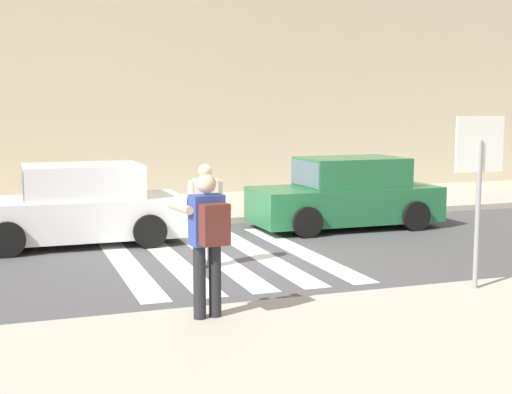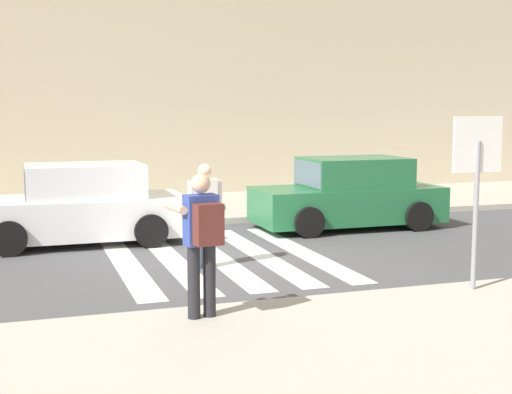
# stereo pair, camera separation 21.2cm
# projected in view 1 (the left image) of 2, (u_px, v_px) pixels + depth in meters

# --- Properties ---
(ground_plane) EXTENTS (120.00, 120.00, 0.00)m
(ground_plane) POSITION_uv_depth(u_px,v_px,m) (220.00, 260.00, 12.42)
(ground_plane) COLOR #4C4C4F
(sidewalk_near) EXTENTS (60.00, 6.00, 0.14)m
(sidewalk_near) POSITION_uv_depth(u_px,v_px,m) (410.00, 386.00, 6.61)
(sidewalk_near) COLOR #B2AD9E
(sidewalk_near) RESTS_ON ground
(sidewalk_far) EXTENTS (60.00, 4.80, 0.14)m
(sidewalk_far) POSITION_uv_depth(u_px,v_px,m) (152.00, 210.00, 18.02)
(sidewalk_far) COLOR #B2AD9E
(sidewalk_far) RESTS_ON ground
(building_facade_far) EXTENTS (56.00, 4.00, 6.27)m
(building_facade_far) POSITION_uv_depth(u_px,v_px,m) (122.00, 91.00, 21.76)
(building_facade_far) COLOR beige
(building_facade_far) RESTS_ON ground
(crosswalk_stripe_0) EXTENTS (0.44, 5.20, 0.01)m
(crosswalk_stripe_0) POSITION_uv_depth(u_px,v_px,m) (126.00, 264.00, 12.08)
(crosswalk_stripe_0) COLOR silver
(crosswalk_stripe_0) RESTS_ON ground
(crosswalk_stripe_1) EXTENTS (0.44, 5.20, 0.01)m
(crosswalk_stripe_1) POSITION_uv_depth(u_px,v_px,m) (172.00, 260.00, 12.34)
(crosswalk_stripe_1) COLOR silver
(crosswalk_stripe_1) RESTS_ON ground
(crosswalk_stripe_2) EXTENTS (0.44, 5.20, 0.01)m
(crosswalk_stripe_2) POSITION_uv_depth(u_px,v_px,m) (217.00, 257.00, 12.60)
(crosswalk_stripe_2) COLOR silver
(crosswalk_stripe_2) RESTS_ON ground
(crosswalk_stripe_3) EXTENTS (0.44, 5.20, 0.01)m
(crosswalk_stripe_3) POSITION_uv_depth(u_px,v_px,m) (259.00, 254.00, 12.87)
(crosswalk_stripe_3) COLOR silver
(crosswalk_stripe_3) RESTS_ON ground
(crosswalk_stripe_4) EXTENTS (0.44, 5.20, 0.01)m
(crosswalk_stripe_4) POSITION_uv_depth(u_px,v_px,m) (300.00, 251.00, 13.13)
(crosswalk_stripe_4) COLOR silver
(crosswalk_stripe_4) RESTS_ON ground
(stop_sign) EXTENTS (0.76, 0.08, 2.38)m
(stop_sign) POSITION_uv_depth(u_px,v_px,m) (479.00, 164.00, 9.70)
(stop_sign) COLOR gray
(stop_sign) RESTS_ON sidewalk_near
(photographer_with_backpack) EXTENTS (0.65, 0.89, 1.72)m
(photographer_with_backpack) POSITION_uv_depth(u_px,v_px,m) (208.00, 233.00, 8.37)
(photographer_with_backpack) COLOR #232328
(photographer_with_backpack) RESTS_ON sidewalk_near
(pedestrian_crossing) EXTENTS (0.58, 0.25, 1.72)m
(pedestrian_crossing) POSITION_uv_depth(u_px,v_px,m) (206.00, 210.00, 11.67)
(pedestrian_crossing) COLOR #474C60
(pedestrian_crossing) RESTS_ON ground
(parked_car_white) EXTENTS (4.10, 1.92, 1.55)m
(parked_car_white) POSITION_uv_depth(u_px,v_px,m) (78.00, 207.00, 13.76)
(parked_car_white) COLOR white
(parked_car_white) RESTS_ON ground
(parked_car_green) EXTENTS (4.10, 1.92, 1.55)m
(parked_car_green) POSITION_uv_depth(u_px,v_px,m) (346.00, 195.00, 15.67)
(parked_car_green) COLOR #236B3D
(parked_car_green) RESTS_ON ground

